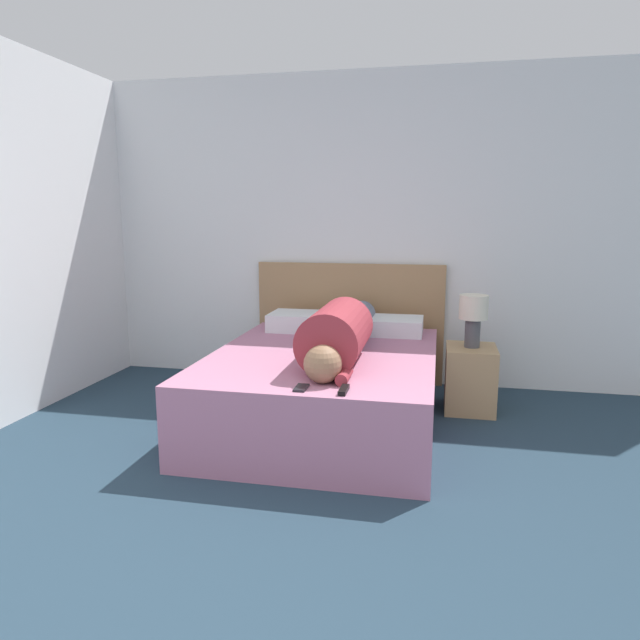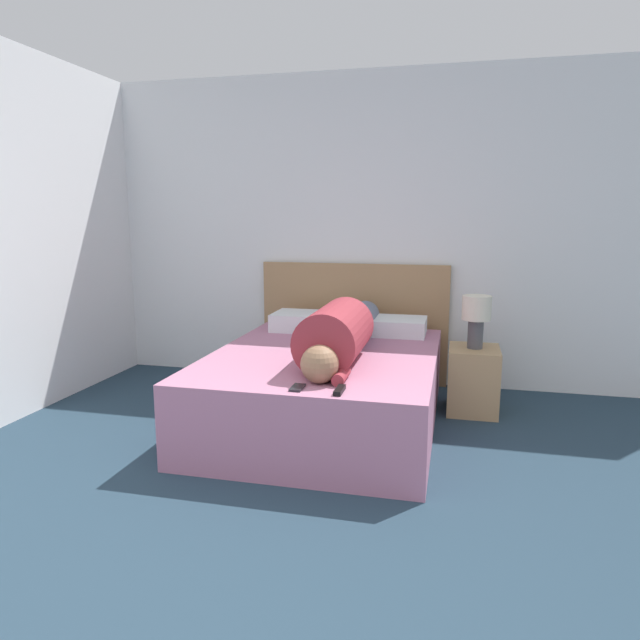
% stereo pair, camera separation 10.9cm
% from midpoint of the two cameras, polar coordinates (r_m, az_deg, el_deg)
% --- Properties ---
extents(wall_back, '(5.69, 0.06, 2.60)m').
position_cam_midpoint_polar(wall_back, '(4.92, 5.45, 8.83)').
color(wall_back, white).
rests_on(wall_back, ground_plane).
extents(bed, '(1.49, 1.94, 0.51)m').
position_cam_midpoint_polar(bed, '(3.96, 1.29, -6.84)').
color(bed, '#B2708E').
rests_on(bed, ground_plane).
extents(headboard, '(1.61, 0.04, 1.03)m').
position_cam_midpoint_polar(headboard, '(4.95, 3.99, -0.30)').
color(headboard, '#A37A51').
rests_on(headboard, ground_plane).
extents(nightstand, '(0.36, 0.42, 0.48)m').
position_cam_midpoint_polar(nightstand, '(4.38, 15.75, -5.77)').
color(nightstand, tan).
rests_on(nightstand, ground_plane).
extents(table_lamp, '(0.21, 0.21, 0.39)m').
position_cam_midpoint_polar(table_lamp, '(4.28, 16.07, 0.53)').
color(table_lamp, '#4C4C51').
rests_on(table_lamp, nightstand).
extents(person_lying, '(0.38, 1.74, 0.38)m').
position_cam_midpoint_polar(person_lying, '(3.74, 3.01, -1.30)').
color(person_lying, '#936B4C').
rests_on(person_lying, bed).
extents(pillow_near_headboard, '(0.54, 0.39, 0.14)m').
position_cam_midpoint_polar(pillow_near_headboard, '(4.64, -0.63, -0.14)').
color(pillow_near_headboard, white).
rests_on(pillow_near_headboard, bed).
extents(pillow_second, '(0.51, 0.39, 0.13)m').
position_cam_midpoint_polar(pillow_second, '(4.52, 7.97, -0.60)').
color(pillow_second, white).
rests_on(pillow_second, bed).
extents(tv_remote, '(0.04, 0.15, 0.02)m').
position_cam_midpoint_polar(tv_remote, '(3.03, 3.00, -7.02)').
color(tv_remote, black).
rests_on(tv_remote, bed).
extents(cell_phone, '(0.06, 0.13, 0.01)m').
position_cam_midpoint_polar(cell_phone, '(3.09, -1.26, -6.78)').
color(cell_phone, black).
rests_on(cell_phone, bed).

